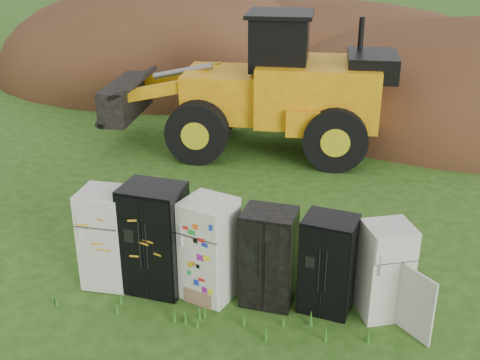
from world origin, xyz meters
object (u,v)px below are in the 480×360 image
object	(u,v)px
fridge_black_side	(155,238)
fridge_open_door	(385,271)
fridge_sticker	(210,249)
fridge_leftmost	(107,238)
fridge_black_right	(328,264)
wheel_loader	(244,82)
fridge_dark_mid	(269,257)

from	to	relation	value
fridge_black_side	fridge_open_door	world-z (taller)	fridge_black_side
fridge_sticker	fridge_open_door	distance (m)	2.93
fridge_leftmost	fridge_black_right	size ratio (longest dim) A/B	1.07
fridge_black_side	fridge_leftmost	bearing A→B (deg)	-173.79
fridge_leftmost	wheel_loader	world-z (taller)	wheel_loader
fridge_open_door	wheel_loader	distance (m)	8.35
fridge_leftmost	fridge_black_right	xyz separation A→B (m)	(3.89, -0.06, -0.06)
fridge_leftmost	fridge_sticker	bearing A→B (deg)	-0.93
fridge_dark_mid	wheel_loader	distance (m)	7.68
fridge_dark_mid	fridge_open_door	distance (m)	1.91
fridge_sticker	wheel_loader	world-z (taller)	wheel_loader
fridge_sticker	fridge_open_door	world-z (taller)	fridge_sticker
fridge_sticker	fridge_black_right	distance (m)	2.01
fridge_dark_mid	fridge_open_door	world-z (taller)	fridge_dark_mid
fridge_sticker	fridge_black_right	size ratio (longest dim) A/B	1.08
fridge_black_right	wheel_loader	distance (m)	7.99
fridge_black_right	wheel_loader	bearing A→B (deg)	122.09
fridge_black_side	wheel_loader	distance (m)	7.42
fridge_sticker	fridge_black_side	bearing A→B (deg)	-164.19
fridge_black_side	fridge_black_right	size ratio (longest dim) A/B	1.17
fridge_black_side	fridge_dark_mid	world-z (taller)	fridge_black_side
fridge_black_right	fridge_open_door	size ratio (longest dim) A/B	1.03
fridge_leftmost	fridge_black_side	size ratio (longest dim) A/B	0.92
fridge_leftmost	fridge_open_door	world-z (taller)	fridge_leftmost
wheel_loader	fridge_black_side	bearing A→B (deg)	-94.10
fridge_open_door	fridge_black_right	bearing A→B (deg)	158.90
fridge_black_side	fridge_black_right	bearing A→B (deg)	5.89
fridge_sticker	fridge_dark_mid	bearing A→B (deg)	20.64
fridge_black_side	fridge_sticker	world-z (taller)	fridge_black_side
fridge_black_right	wheel_loader	world-z (taller)	wheel_loader
wheel_loader	fridge_leftmost	bearing A→B (deg)	-101.02
fridge_sticker	wheel_loader	distance (m)	7.53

